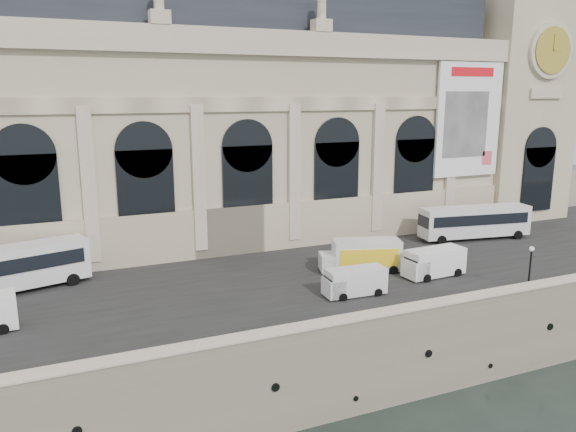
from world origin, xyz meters
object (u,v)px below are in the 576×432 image
object	(u,v)px
van_b	(352,282)
van_c	(432,263)
bus_right	(475,221)
lamp_right	(530,270)
box_truck	(362,256)
bus_left	(5,269)

from	to	relation	value
van_b	van_c	xyz separation A→B (m)	(8.88, 1.33, 0.14)
bus_right	lamp_right	xyz separation A→B (m)	(-7.79, -15.31, -0.13)
van_c	box_truck	bearing A→B (deg)	141.56
van_c	van_b	bearing A→B (deg)	-171.48
bus_left	lamp_right	distance (m)	42.73
van_c	lamp_right	world-z (taller)	lamp_right
bus_left	van_c	bearing A→B (deg)	-16.42
van_b	box_truck	world-z (taller)	box_truck
van_b	van_c	size ratio (longest dim) A/B	0.89
van_c	lamp_right	size ratio (longest dim) A/B	1.48
box_truck	lamp_right	xyz separation A→B (m)	(9.68, -10.33, 0.47)
van_b	van_c	world-z (taller)	van_c
box_truck	lamp_right	distance (m)	14.16
van_c	box_truck	size ratio (longest dim) A/B	0.76
bus_left	box_truck	distance (m)	30.35
bus_right	lamp_right	world-z (taller)	lamp_right
van_c	bus_left	bearing A→B (deg)	163.58
bus_right	van_b	world-z (taller)	bus_right
bus_right	box_truck	xyz separation A→B (m)	(-17.48, -4.99, -0.59)
bus_left	van_b	distance (m)	28.16
van_b	lamp_right	size ratio (longest dim) A/B	1.32
bus_right	box_truck	size ratio (longest dim) A/B	1.67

